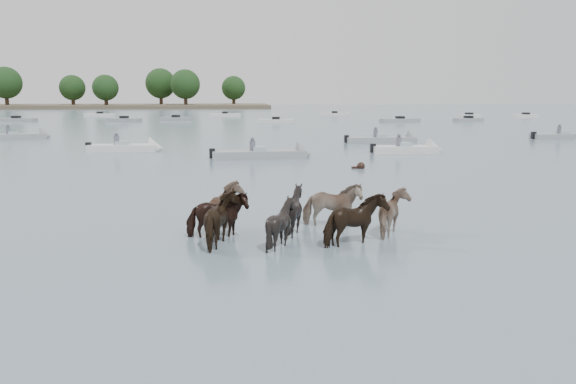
{
  "coord_description": "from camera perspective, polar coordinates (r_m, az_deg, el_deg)",
  "views": [
    {
      "loc": [
        0.09,
        -15.36,
        3.95
      ],
      "look_at": [
        1.65,
        0.93,
        1.1
      ],
      "focal_mm": 35.19,
      "sensor_mm": 36.0,
      "label": 1
    }
  ],
  "objects": [
    {
      "name": "motorboat_b",
      "position": [
        35.35,
        -1.64,
        3.83
      ],
      "size": [
        6.46,
        2.0,
        1.92
      ],
      "rotation": [
        0.0,
        0.0,
        0.06
      ],
      "color": "gray",
      "rests_on": "ground"
    },
    {
      "name": "motorboat_c",
      "position": [
        47.2,
        10.24,
        5.2
      ],
      "size": [
        6.25,
        1.64,
        1.92
      ],
      "rotation": [
        0.0,
        0.0,
        0.01
      ],
      "color": "gray",
      "rests_on": "ground"
    },
    {
      "name": "pony_herd",
      "position": [
        15.76,
        0.02,
        -2.43
      ],
      "size": [
        6.57,
        3.64,
        1.54
      ],
      "color": "black",
      "rests_on": "ground"
    },
    {
      "name": "motorboat_e",
      "position": [
        56.64,
        26.72,
        5.06
      ],
      "size": [
        6.25,
        1.74,
        1.92
      ],
      "rotation": [
        0.0,
        0.0,
        0.02
      ],
      "color": "gray",
      "rests_on": "ground"
    },
    {
      "name": "ground",
      "position": [
        15.86,
        -5.63,
        -4.59
      ],
      "size": [
        400.0,
        400.0,
        0.0
      ],
      "primitive_type": "plane",
      "color": "slate",
      "rests_on": "ground"
    },
    {
      "name": "swimming_pony",
      "position": [
        30.56,
        7.29,
        2.56
      ],
      "size": [
        0.72,
        0.44,
        0.44
      ],
      "color": "black",
      "rests_on": "ground"
    },
    {
      "name": "distant_flotilla",
      "position": [
        89.1,
        -6.02,
        7.46
      ],
      "size": [
        105.83,
        27.97,
        0.93
      ],
      "color": "silver",
      "rests_on": "ground"
    },
    {
      "name": "motorboat_f",
      "position": [
        55.52,
        -25.19,
        5.1
      ],
      "size": [
        5.91,
        3.67,
        1.92
      ],
      "rotation": [
        0.0,
        0.0,
        0.39
      ],
      "color": "gray",
      "rests_on": "ground"
    },
    {
      "name": "motorboat_a",
      "position": [
        40.88,
        -15.33,
        4.31
      ],
      "size": [
        5.29,
        1.7,
        1.92
      ],
      "rotation": [
        0.0,
        0.0,
        -0.02
      ],
      "color": "silver",
      "rests_on": "ground"
    },
    {
      "name": "motorboat_d",
      "position": [
        39.25,
        12.69,
        4.2
      ],
      "size": [
        4.97,
        1.74,
        1.92
      ],
      "rotation": [
        0.0,
        0.0,
        -0.03
      ],
      "color": "silver",
      "rests_on": "ground"
    }
  ]
}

